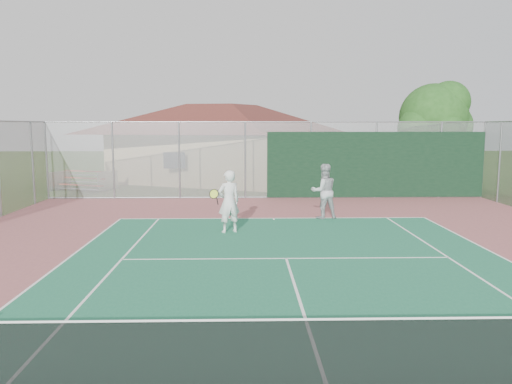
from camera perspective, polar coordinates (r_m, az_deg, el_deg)
The scene contains 7 objects.
tennis_net at distance 6.51m, azimuth 8.49°, elevation -18.18°, with size 11.85×0.08×1.10m.
back_fence at distance 23.03m, azimuth 6.53°, elevation 3.41°, with size 20.08×0.11×3.53m.
clubhouse at distance 30.06m, azimuth -3.81°, elevation 6.49°, with size 14.83×12.57×5.43m.
bleachers at distance 27.42m, azimuth -19.10°, elevation 1.29°, with size 3.15×2.44×0.98m.
tree at distance 26.43m, azimuth 19.81°, elevation 7.77°, with size 3.94×3.73×5.49m.
player_white_front at distance 15.50m, azimuth -3.15°, elevation -1.15°, with size 1.05×0.82×1.95m.
player_grey_back at distance 18.01m, azimuth 7.75°, elevation 0.03°, with size 1.08×0.91×1.96m.
Camera 1 is at (-1.05, -5.77, 3.33)m, focal length 35.00 mm.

